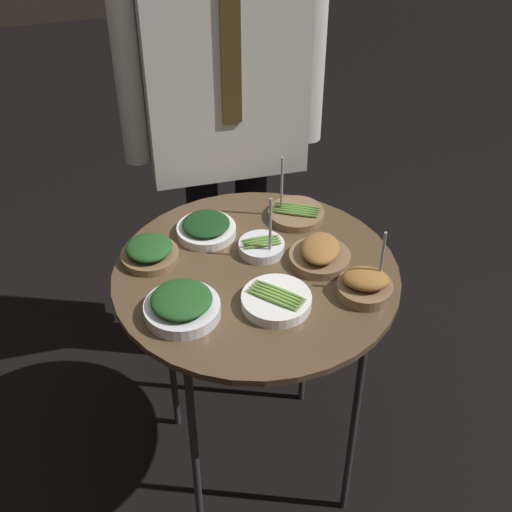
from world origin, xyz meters
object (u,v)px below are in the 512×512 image
bowl_asparagus_back_left (276,300)px  bowl_asparagus_center (262,246)px  bowl_roast_front_left (365,285)px  bowl_spinach_mid_left (206,228)px  bowl_roast_near_rim (320,254)px  bowl_spinach_mid_right (150,252)px  serving_cart (256,289)px  bowl_asparagus_front_right (296,213)px  bowl_spinach_front_center (182,305)px  waiter_figure (224,94)px

bowl_asparagus_back_left → bowl_asparagus_center: bearing=85.0°
bowl_roast_front_left → bowl_spinach_mid_left: bearing=134.5°
bowl_roast_near_rim → bowl_roast_front_left: bearing=-65.4°
bowl_spinach_mid_right → bowl_asparagus_center: bowl_asparagus_center is taller
serving_cart → bowl_roast_near_rim: 0.18m
bowl_roast_front_left → bowl_asparagus_front_right: bearing=101.2°
serving_cart → bowl_spinach_mid_left: (-0.09, 0.18, 0.08)m
bowl_asparagus_front_right → bowl_spinach_front_center: 0.47m
bowl_asparagus_front_right → waiter_figure: 0.40m
bowl_asparagus_back_left → waiter_figure: waiter_figure is taller
bowl_spinach_mid_right → bowl_asparagus_front_right: (0.41, 0.08, -0.01)m
bowl_roast_front_left → bowl_spinach_front_center: bowl_roast_front_left is taller
bowl_roast_near_rim → bowl_spinach_mid_left: (-0.25, 0.18, -0.01)m
bowl_asparagus_center → bowl_roast_near_rim: bearing=-29.9°
bowl_spinach_mid_left → waiter_figure: waiter_figure is taller
bowl_roast_near_rim → bowl_spinach_mid_left: 0.31m
bowl_spinach_mid_right → bowl_asparagus_center: (0.28, -0.04, -0.01)m
bowl_asparagus_back_left → bowl_asparagus_front_right: bearing=66.0°
serving_cart → bowl_spinach_mid_left: bearing=115.9°
waiter_figure → bowl_asparagus_front_right: bearing=-67.8°
bowl_roast_near_rim → serving_cart: bearing=-179.9°
bowl_roast_front_left → bowl_asparagus_center: bearing=132.0°
bowl_asparagus_center → bowl_spinach_front_center: (-0.23, -0.18, 0.01)m
bowl_asparagus_front_right → bowl_asparagus_center: bearing=-136.1°
bowl_spinach_mid_right → bowl_roast_near_rim: size_ratio=0.95×
bowl_asparagus_center → bowl_roast_near_rim: (0.13, -0.07, 0.01)m
serving_cart → bowl_spinach_front_center: bowl_spinach_front_center is taller
bowl_asparagus_front_right → bowl_spinach_front_center: size_ratio=1.03×
bowl_spinach_mid_right → bowl_asparagus_back_left: bearing=-42.9°
bowl_asparagus_front_right → bowl_spinach_front_center: (-0.36, -0.30, 0.01)m
bowl_spinach_front_center → bowl_roast_near_rim: bearing=16.3°
serving_cart → bowl_asparagus_center: (0.03, 0.08, 0.07)m
bowl_roast_near_rim → bowl_asparagus_center: bearing=150.1°
bowl_spinach_front_center → waiter_figure: (0.24, 0.62, 0.20)m
bowl_asparagus_back_left → bowl_spinach_mid_left: size_ratio=1.06×
waiter_figure → bowl_asparagus_center: bearing=-90.1°
bowl_asparagus_front_right → bowl_spinach_mid_right: bearing=-168.3°
bowl_asparagus_center → bowl_asparagus_front_right: bearing=43.9°
bowl_asparagus_front_right → waiter_figure: size_ratio=0.11×
bowl_asparagus_back_left → bowl_roast_front_left: bowl_roast_front_left is taller
bowl_asparagus_back_left → bowl_asparagus_front_right: size_ratio=0.91×
bowl_roast_front_left → bowl_asparagus_center: size_ratio=0.96×
bowl_roast_front_left → waiter_figure: size_ratio=0.11×
bowl_spinach_front_center → bowl_spinach_mid_left: 0.31m
bowl_spinach_mid_left → bowl_roast_near_rim: bearing=-35.7°
bowl_roast_front_left → bowl_spinach_mid_left: (-0.32, 0.32, -0.01)m
bowl_asparagus_back_left → bowl_spinach_mid_left: bearing=108.6°
bowl_asparagus_front_right → bowl_roast_near_rim: bearing=-89.3°
bowl_spinach_mid_right → bowl_asparagus_center: bearing=-7.9°
bowl_spinach_mid_right → waiter_figure: 0.53m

